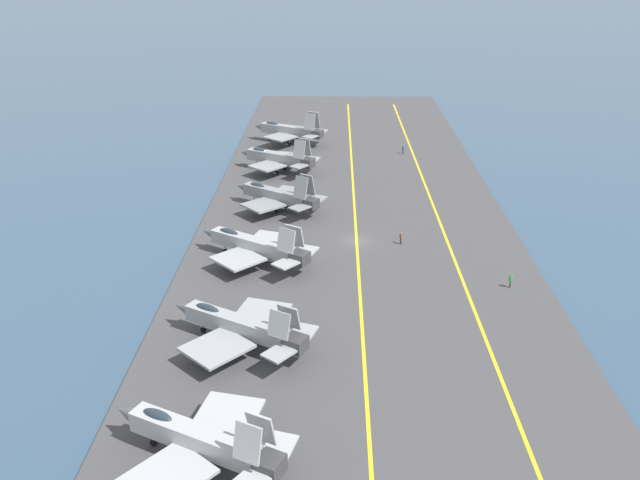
# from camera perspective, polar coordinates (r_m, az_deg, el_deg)

# --- Properties ---
(ground_plane) EXTENTS (2000.00, 2000.00, 0.00)m
(ground_plane) POSITION_cam_1_polar(r_m,az_deg,el_deg) (93.69, 3.10, -0.31)
(ground_plane) COLOR #334C66
(carrier_deck) EXTENTS (193.58, 45.51, 0.40)m
(carrier_deck) POSITION_cam_1_polar(r_m,az_deg,el_deg) (93.61, 3.10, -0.20)
(carrier_deck) COLOR #424244
(carrier_deck) RESTS_ON ground
(deck_stripe_foul_line) EXTENTS (174.22, 2.06, 0.01)m
(deck_stripe_foul_line) POSITION_cam_1_polar(r_m,az_deg,el_deg) (94.76, 10.69, -0.16)
(deck_stripe_foul_line) COLOR yellow
(deck_stripe_foul_line) RESTS_ON carrier_deck
(deck_stripe_centerline) EXTENTS (174.23, 0.36, 0.01)m
(deck_stripe_centerline) POSITION_cam_1_polar(r_m,az_deg,el_deg) (93.53, 3.10, -0.08)
(deck_stripe_centerline) COLOR yellow
(deck_stripe_centerline) RESTS_ON carrier_deck
(parked_jet_nearest) EXTENTS (13.95, 15.57, 6.23)m
(parked_jet_nearest) POSITION_cam_1_polar(r_m,az_deg,el_deg) (55.46, -10.26, -16.18)
(parked_jet_nearest) COLOR #A8AAAF
(parked_jet_nearest) RESTS_ON carrier_deck
(parked_jet_second) EXTENTS (13.84, 15.89, 5.76)m
(parked_jet_second) POSITION_cam_1_polar(r_m,az_deg,el_deg) (69.31, -6.82, -7.18)
(parked_jet_second) COLOR #93999E
(parked_jet_second) RESTS_ON carrier_deck
(parked_jet_third) EXTENTS (13.28, 16.28, 6.09)m
(parked_jet_third) POSITION_cam_1_polar(r_m,az_deg,el_deg) (86.80, -5.54, -0.44)
(parked_jet_third) COLOR #9EA3A8
(parked_jet_third) RESTS_ON carrier_deck
(parked_jet_fourth) EXTENTS (12.95, 14.99, 6.48)m
(parked_jet_fourth) POSITION_cam_1_polar(r_m,az_deg,el_deg) (103.96, -3.63, 3.79)
(parked_jet_fourth) COLOR gray
(parked_jet_fourth) RESTS_ON carrier_deck
(parked_jet_fifth) EXTENTS (12.46, 15.23, 6.65)m
(parked_jet_fifth) POSITION_cam_1_polar(r_m,az_deg,el_deg) (122.04, -3.63, 6.93)
(parked_jet_fifth) COLOR gray
(parked_jet_fifth) RESTS_ON carrier_deck
(parked_jet_sixth) EXTENTS (12.76, 15.85, 7.00)m
(parked_jet_sixth) POSITION_cam_1_polar(r_m,az_deg,el_deg) (139.95, -2.64, 9.22)
(parked_jet_sixth) COLOR gray
(parked_jet_sixth) RESTS_ON carrier_deck
(crew_green_vest) EXTENTS (0.39, 0.45, 1.78)m
(crew_green_vest) POSITION_cam_1_polar(r_m,az_deg,el_deg) (83.65, 15.77, -3.27)
(crew_green_vest) COLOR #4C473D
(crew_green_vest) RESTS_ON carrier_deck
(crew_blue_vest) EXTENTS (0.46, 0.44, 1.70)m
(crew_blue_vest) POSITION_cam_1_polar(r_m,az_deg,el_deg) (134.14, 7.02, 7.62)
(crew_blue_vest) COLOR #383328
(crew_blue_vest) RESTS_ON carrier_deck
(crew_brown_vest) EXTENTS (0.46, 0.44, 1.72)m
(crew_brown_vest) POSITION_cam_1_polar(r_m,az_deg,el_deg) (92.76, 6.84, 0.20)
(crew_brown_vest) COLOR #383328
(crew_brown_vest) RESTS_ON carrier_deck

